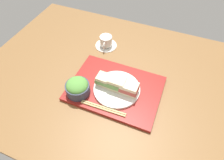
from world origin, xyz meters
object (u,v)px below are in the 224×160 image
chopsticks_pair (103,108)px  coffee_cup (106,42)px  sandwich_middle (117,84)px  sandwich_far (129,89)px  sandwich_near (105,80)px  salad_bowl (78,87)px  sandwich_plate (117,89)px

chopsticks_pair → coffee_cup: (-15.93, 40.12, 0.74)cm
sandwich_middle → sandwich_far: (5.84, -0.30, -0.22)cm
sandwich_near → coffee_cup: (-11.85, 28.18, -2.79)cm
sandwich_far → coffee_cup: 37.31cm
salad_bowl → coffee_cup: bearing=93.0°
sandwich_middle → salad_bowl: (-15.78, -7.83, -0.68)cm
chopsticks_pair → coffee_cup: 43.17cm
sandwich_near → sandwich_far: bearing=-2.9°
sandwich_near → sandwich_far: sandwich_far is taller
sandwich_plate → chopsticks_pair: bearing=-98.6°
sandwich_plate → sandwich_far: bearing=-2.9°
sandwich_middle → sandwich_far: bearing=-2.9°
sandwich_far → salad_bowl: size_ratio=0.75×
sandwich_plate → sandwich_middle: 3.75cm
sandwich_far → coffee_cup: bearing=129.3°
sandwich_plate → sandwich_near: bearing=177.1°
salad_bowl → coffee_cup: 36.46cm
coffee_cup → sandwich_middle: bearing=-58.2°
sandwich_plate → coffee_cup: (-17.69, 28.48, 0.43)cm
sandwich_far → chopsticks_pair: bearing=-123.8°
sandwich_near → chopsticks_pair: bearing=-71.1°
sandwich_plate → sandwich_far: size_ratio=2.64×
sandwich_far → salad_bowl: bearing=-160.8°
sandwich_near → sandwich_middle: 5.87cm
sandwich_near → sandwich_plate: bearing=-2.9°
chopsticks_pair → sandwich_middle: bearing=81.4°
sandwich_near → coffee_cup: size_ratio=0.67×
sandwich_plate → salad_bowl: (-15.78, -7.83, 3.06)cm
salad_bowl → sandwich_middle: bearing=26.4°
coffee_cup → sandwich_far: bearing=-50.7°
sandwich_plate → sandwich_middle: size_ratio=2.77×
sandwich_middle → chopsticks_pair: (-1.76, -11.64, -4.05)cm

